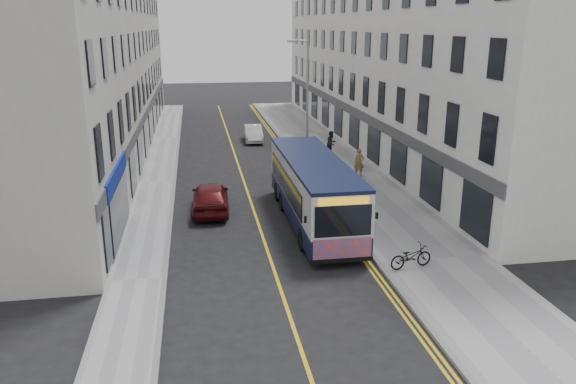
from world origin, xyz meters
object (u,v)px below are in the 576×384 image
object	(u,v)px
pedestrian_near	(359,163)
pedestrian_far	(331,143)
car_white	(253,133)
streetlamp	(306,99)
city_bus	(313,189)
bicycle	(411,256)
car_maroon	(210,197)

from	to	relation	value
pedestrian_near	pedestrian_far	size ratio (longest dim) A/B	0.96
pedestrian_near	car_white	world-z (taller)	pedestrian_near
streetlamp	pedestrian_far	size ratio (longest dim) A/B	4.68
streetlamp	city_bus	distance (m)	10.67
bicycle	pedestrian_far	distance (m)	18.73
bicycle	car_white	distance (m)	25.22
streetlamp	pedestrian_far	distance (m)	4.98
bicycle	car_maroon	bearing A→B (deg)	29.39
bicycle	car_maroon	xyz separation A→B (m)	(-7.11, 8.21, 0.17)
city_bus	bicycle	bearing A→B (deg)	-66.35
bicycle	streetlamp	bearing A→B (deg)	-8.46
bicycle	car_white	xyz separation A→B (m)	(-3.21, 25.01, 0.06)
city_bus	car_white	xyz separation A→B (m)	(-0.71, 19.29, -1.04)
pedestrian_far	car_white	bearing A→B (deg)	86.89
pedestrian_near	car_white	bearing A→B (deg)	131.02
car_white	car_maroon	bearing A→B (deg)	-100.84
city_bus	car_maroon	world-z (taller)	city_bus
pedestrian_far	city_bus	bearing A→B (deg)	-147.04
streetlamp	city_bus	world-z (taller)	streetlamp
bicycle	pedestrian_near	bearing A→B (deg)	-19.53
pedestrian_far	streetlamp	bearing A→B (deg)	-170.31
bicycle	pedestrian_near	distance (m)	13.20
bicycle	pedestrian_far	xyz separation A→B (m)	(1.51, 18.67, 0.40)
car_white	car_maroon	distance (m)	17.25
car_white	city_bus	bearing A→B (deg)	-85.69
pedestrian_far	car_white	size ratio (longest dim) A/B	0.45
streetlamp	pedestrian_near	distance (m)	5.21
car_maroon	streetlamp	bearing A→B (deg)	-126.78
pedestrian_near	car_white	xyz separation A→B (m)	(-5.06, 11.94, -0.32)
pedestrian_far	pedestrian_near	bearing A→B (deg)	-126.41
bicycle	car_white	bearing A→B (deg)	-4.18
pedestrian_far	car_maroon	distance (m)	13.55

